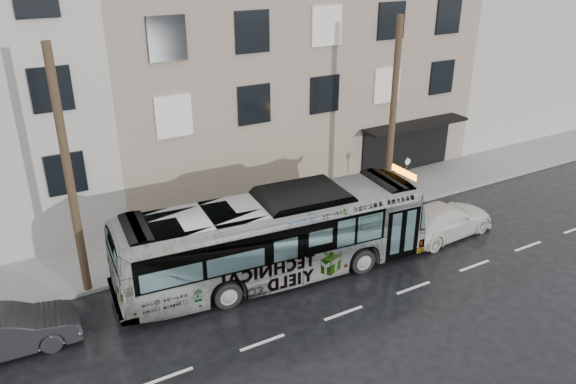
# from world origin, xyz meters

# --- Properties ---
(ground) EXTENTS (120.00, 120.00, 0.00)m
(ground) POSITION_xyz_m (0.00, 0.00, 0.00)
(ground) COLOR black
(ground) RESTS_ON ground
(sidewalk) EXTENTS (90.00, 3.60, 0.15)m
(sidewalk) POSITION_xyz_m (0.00, 4.90, 0.07)
(sidewalk) COLOR gray
(sidewalk) RESTS_ON ground
(building_taupe) EXTENTS (20.00, 12.00, 11.00)m
(building_taupe) POSITION_xyz_m (5.00, 12.70, 5.50)
(building_taupe) COLOR gray
(building_taupe) RESTS_ON ground
(building_filler) EXTENTS (18.00, 12.00, 12.00)m
(building_filler) POSITION_xyz_m (24.00, 12.70, 6.00)
(building_filler) COLOR #ADA9A3
(building_filler) RESTS_ON ground
(utility_pole_front) EXTENTS (0.30, 0.30, 9.00)m
(utility_pole_front) POSITION_xyz_m (6.50, 3.30, 4.65)
(utility_pole_front) COLOR #4A3925
(utility_pole_front) RESTS_ON sidewalk
(utility_pole_rear) EXTENTS (0.30, 0.30, 9.00)m
(utility_pole_rear) POSITION_xyz_m (-7.50, 3.30, 4.65)
(utility_pole_rear) COLOR #4A3925
(utility_pole_rear) RESTS_ON sidewalk
(sign_post) EXTENTS (0.06, 0.06, 2.40)m
(sign_post) POSITION_xyz_m (7.60, 3.30, 1.35)
(sign_post) COLOR slate
(sign_post) RESTS_ON sidewalk
(bus) EXTENTS (12.34, 3.88, 3.38)m
(bus) POSITION_xyz_m (-0.94, 0.87, 1.69)
(bus) COLOR #B2B2B2
(bus) RESTS_ON ground
(white_sedan) EXTENTS (5.21, 2.44, 1.47)m
(white_sedan) POSITION_xyz_m (7.11, 0.13, 0.74)
(white_sedan) COLOR silver
(white_sedan) RESTS_ON ground
(dark_sedan) EXTENTS (4.56, 1.77, 1.48)m
(dark_sedan) POSITION_xyz_m (-10.44, 1.12, 0.74)
(dark_sedan) COLOR black
(dark_sedan) RESTS_ON ground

